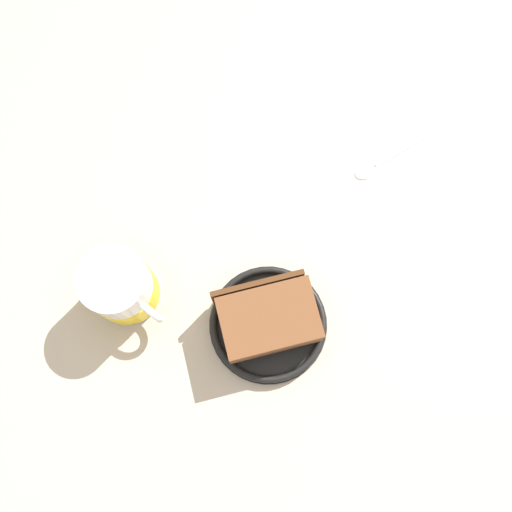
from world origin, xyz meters
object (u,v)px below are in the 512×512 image
Objects in this scene: cake_slice at (268,318)px; small_plate at (268,324)px; teaspoon at (377,164)px; tea_mug at (122,288)px.

small_plate is at bearing -150.30° from cake_slice.
teaspoon is (23.54, -8.01, -0.52)cm from small_plate.
teaspoon is at bearing -19.28° from cake_slice.
tea_mug is 35.41cm from teaspoon.
tea_mug is at bearing 93.97° from cake_slice.
small_plate is 1.07× the size of cake_slice.
teaspoon is (23.30, -8.15, -3.52)cm from cake_slice.
small_plate is 1.43× the size of tea_mug.
tea_mug reaches higher than small_plate.
cake_slice is at bearing 160.72° from teaspoon.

